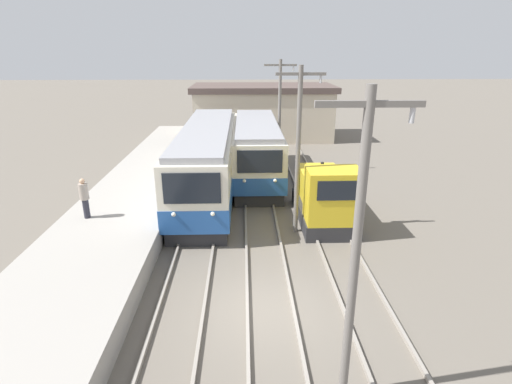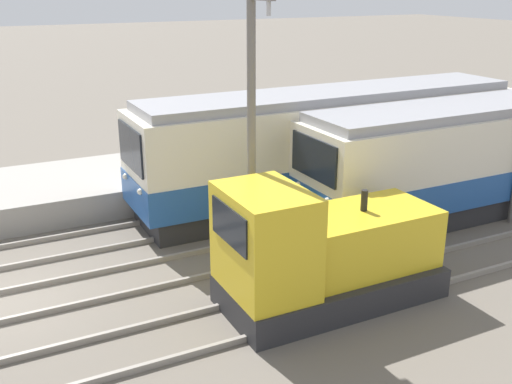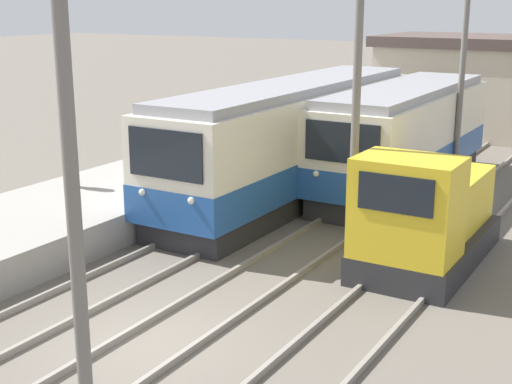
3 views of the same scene
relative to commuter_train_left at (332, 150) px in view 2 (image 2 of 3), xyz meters
name	(u,v)px [view 2 (image 2 of 3)]	position (x,y,z in m)	size (l,w,h in m)	color
ground_plane	(0,305)	(2.60, -10.85, -1.76)	(200.00, 200.00, 0.00)	#665E54
track_center	(0,306)	(2.80, -10.85, -1.69)	(1.54, 60.00, 0.14)	gray
track_right	(14,379)	(5.80, -10.85, -1.69)	(1.54, 60.00, 0.14)	gray
commuter_train_left	(332,150)	(0.00, 0.00, 0.00)	(2.84, 13.80, 3.80)	#28282B
commuter_train_center	(454,164)	(2.80, 2.77, -0.10)	(2.84, 10.61, 3.58)	#28282B
shunting_locomotive	(321,255)	(5.80, -4.09, -0.55)	(2.40, 5.20, 3.00)	#28282B
catenary_mast_mid	(252,131)	(4.31, -5.14, 2.14)	(2.00, 0.20, 7.17)	slate
person_on_platform	(134,134)	(-4.72, -5.45, 0.11)	(0.38, 0.38, 1.76)	#282833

